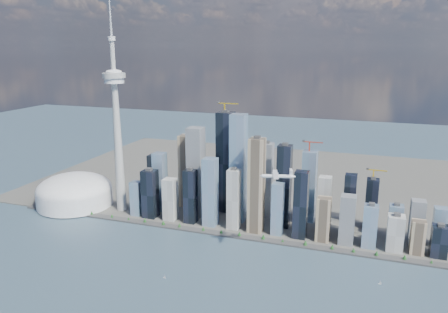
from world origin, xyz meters
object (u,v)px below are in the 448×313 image
(dome_stadium, at_px, (75,192))
(sailboat_east, at_px, (380,283))
(needle_tower, at_px, (117,123))
(airplane, at_px, (277,176))
(sailboat_west, at_px, (165,277))

(dome_stadium, bearing_deg, sailboat_east, -11.42)
(needle_tower, height_order, airplane, needle_tower)
(sailboat_east, bearing_deg, dome_stadium, -179.05)
(airplane, height_order, sailboat_east, airplane)
(needle_tower, distance_m, dome_stadium, 241.40)
(needle_tower, bearing_deg, dome_stadium, -175.91)
(sailboat_east, bearing_deg, sailboat_west, -151.78)
(needle_tower, distance_m, airplane, 482.86)
(sailboat_west, height_order, sailboat_east, sailboat_west)
(needle_tower, xyz_separation_m, sailboat_west, (264.71, -279.01, -233.06))
(dome_stadium, height_order, airplane, airplane)
(dome_stadium, bearing_deg, airplane, -14.76)
(dome_stadium, height_order, sailboat_east, dome_stadium)
(airplane, relative_size, sailboat_east, 7.94)
(sailboat_west, bearing_deg, sailboat_east, 34.64)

